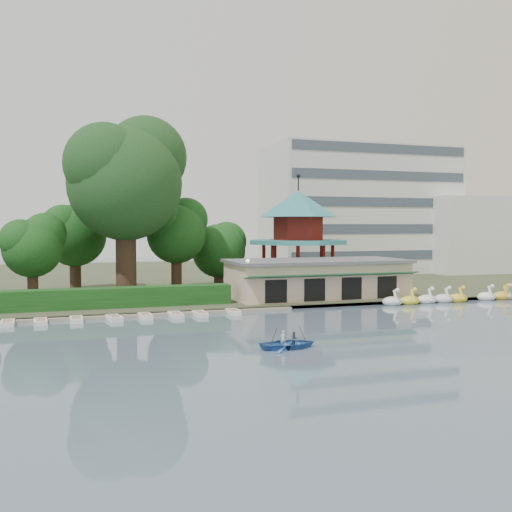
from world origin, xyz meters
name	(u,v)px	position (x,y,z in m)	size (l,w,h in m)	color
ground_plane	(315,350)	(0.00, 0.00, 0.00)	(220.00, 220.00, 0.00)	slate
shore	(173,277)	(0.00, 52.00, 0.20)	(220.00, 70.00, 0.40)	#424930
embankment	(238,309)	(0.00, 17.30, 0.15)	(220.00, 0.60, 0.30)	gray
dock	(103,316)	(-12.00, 17.20, 0.12)	(34.00, 1.60, 0.24)	gray
boathouse	(317,278)	(10.00, 21.97, 2.37)	(18.60, 9.39, 3.90)	beige
pavilion	(298,229)	(12.00, 32.00, 7.48)	(12.40, 12.40, 13.50)	beige
office_building	(377,214)	(32.67, 49.00, 9.73)	(38.00, 18.00, 20.00)	silver
hedge	(65,299)	(-15.00, 20.50, 1.30)	(30.00, 2.00, 1.80)	#1A4C19
lamp_post	(248,273)	(1.50, 19.00, 3.34)	(0.36, 0.36, 4.28)	black
big_tree	(126,175)	(-8.84, 28.19, 13.13)	(12.94, 12.06, 19.20)	#3A281C
small_trees	(94,240)	(-12.04, 32.19, 6.23)	(40.14, 16.52, 10.71)	#3A281C
swan_boats	(463,298)	(24.13, 16.52, 0.40)	(19.53, 2.05, 1.92)	white
moored_rowboats	(78,319)	(-13.98, 15.77, 0.18)	(27.22, 2.73, 0.36)	white
rowboat_with_passengers	(289,340)	(-1.35, 1.02, 0.54)	(5.31, 3.88, 2.01)	#346AB3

